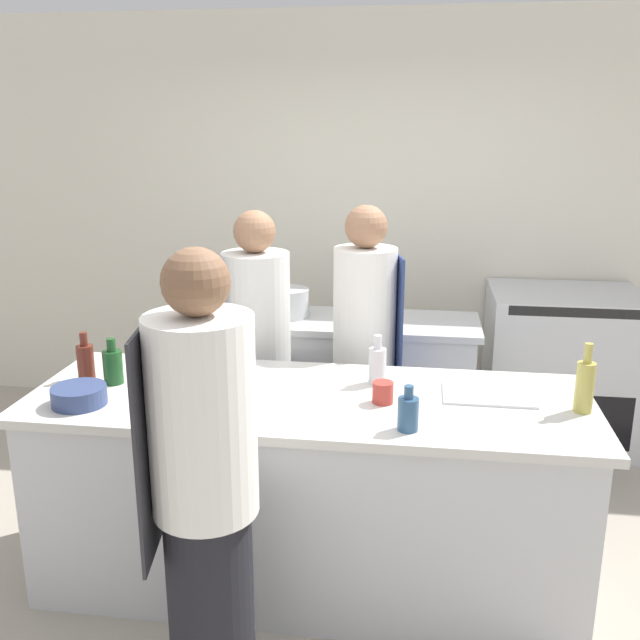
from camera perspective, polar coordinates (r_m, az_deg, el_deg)
The scene contains 20 objects.
ground_plane at distance 3.61m, azimuth -0.83°, elevation -19.64°, with size 16.00×16.00×0.00m, color #A89E8E.
wall_back at distance 5.10m, azimuth 2.85°, elevation 8.00°, with size 8.00×0.06×2.80m.
prep_counter at distance 3.36m, azimuth -0.86°, elevation -13.28°, with size 2.49×0.89×0.91m.
pass_counter at distance 4.50m, azimuth 1.55°, elevation -5.48°, with size 1.69×0.57×0.91m.
oven_range at distance 4.97m, azimuth 18.70°, elevation -3.61°, with size 0.96×0.73×1.02m.
chef_at_prep_near at distance 2.56m, azimuth -9.20°, elevation -13.41°, with size 0.40×0.39×1.71m.
chef_at_stove at distance 3.88m, azimuth 3.58°, elevation -3.02°, with size 0.38×0.36×1.67m.
chef_at_pass_far at distance 3.97m, azimuth -5.06°, elevation -3.04°, with size 0.39×0.37×1.63m.
bottle_olive_oil at distance 3.29m, azimuth 4.61°, elevation -3.55°, with size 0.08×0.08×0.23m.
bottle_vinegar at distance 3.42m, azimuth -16.24°, elevation -3.52°, with size 0.09×0.09×0.22m.
bottle_wine at distance 3.16m, azimuth 20.43°, elevation -4.89°, with size 0.08×0.08×0.30m.
bottle_cooking_oil at distance 2.83m, azimuth 7.06°, elevation -7.36°, with size 0.08×0.08×0.19m.
bottle_sauce at distance 2.88m, azimuth -6.40°, elevation -6.92°, with size 0.09×0.09×0.18m.
bottle_water at distance 3.51m, azimuth -18.25°, elevation -3.12°, with size 0.08×0.08×0.23m.
bowl_mixing_large at distance 3.46m, azimuth -10.96°, elevation -3.90°, with size 0.19×0.19×0.06m.
bowl_prep_small at distance 3.16m, azimuth -10.89°, elevation -5.63°, with size 0.21×0.21×0.08m.
bowl_ceramic_blue at distance 3.23m, azimuth -18.71°, elevation -5.75°, with size 0.23×0.23×0.08m.
cup at distance 3.09m, azimuth 5.05°, elevation -5.80°, with size 0.09×0.09×0.09m.
cutting_board at distance 3.25m, azimuth 13.33°, elevation -5.81°, with size 0.40×0.27×0.01m.
stockpot at distance 4.40m, azimuth -2.55°, elevation 1.40°, with size 0.26×0.26×0.17m.
Camera 1 is at (0.46, -2.90, 2.10)m, focal length 40.00 mm.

